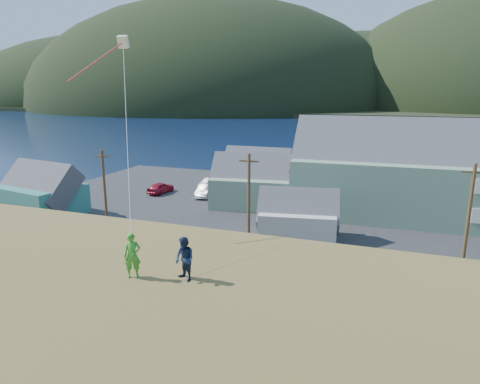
{
  "coord_description": "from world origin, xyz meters",
  "views": [
    {
      "loc": [
        6.8,
        -29.95,
        13.59
      ],
      "look_at": [
        0.12,
        -11.42,
        8.8
      ],
      "focal_mm": 32.0,
      "sensor_mm": 36.0,
      "label": 1
    }
  ],
  "objects_px": {
    "lodge": "(474,176)",
    "kite_flyer_green": "(132,256)",
    "shed_teal": "(40,191)",
    "shed_palegreen_near": "(256,183)",
    "kite_flyer_navy": "(185,259)",
    "shed_white": "(298,216)",
    "shed_palegreen_far": "(257,168)",
    "wharf": "(310,169)"
  },
  "relations": [
    {
      "from": "shed_white",
      "to": "lodge",
      "type": "bearing_deg",
      "value": 26.01
    },
    {
      "from": "lodge",
      "to": "shed_palegreen_near",
      "type": "relative_size",
      "value": 3.32
    },
    {
      "from": "wharf",
      "to": "shed_palegreen_far",
      "type": "distance_m",
      "value": 13.62
    },
    {
      "from": "wharf",
      "to": "kite_flyer_navy",
      "type": "distance_m",
      "value": 58.72
    },
    {
      "from": "lodge",
      "to": "kite_flyer_navy",
      "type": "distance_m",
      "value": 38.92
    },
    {
      "from": "shed_palegreen_near",
      "to": "kite_flyer_navy",
      "type": "distance_m",
      "value": 35.76
    },
    {
      "from": "lodge",
      "to": "kite_flyer_green",
      "type": "height_order",
      "value": "lodge"
    },
    {
      "from": "shed_teal",
      "to": "shed_palegreen_far",
      "type": "height_order",
      "value": "shed_teal"
    },
    {
      "from": "shed_teal",
      "to": "shed_palegreen_far",
      "type": "distance_m",
      "value": 28.58
    },
    {
      "from": "shed_white",
      "to": "kite_flyer_navy",
      "type": "height_order",
      "value": "kite_flyer_navy"
    },
    {
      "from": "wharf",
      "to": "kite_flyer_navy",
      "type": "height_order",
      "value": "kite_flyer_navy"
    },
    {
      "from": "shed_palegreen_near",
      "to": "kite_flyer_navy",
      "type": "xyz_separation_m",
      "value": [
        8.41,
        -34.38,
        5.14
      ]
    },
    {
      "from": "shed_palegreen_near",
      "to": "shed_palegreen_far",
      "type": "distance_m",
      "value": 11.65
    },
    {
      "from": "lodge",
      "to": "shed_palegreen_far",
      "type": "relative_size",
      "value": 3.77
    },
    {
      "from": "shed_teal",
      "to": "shed_white",
      "type": "height_order",
      "value": "shed_teal"
    },
    {
      "from": "wharf",
      "to": "shed_teal",
      "type": "distance_m",
      "value": 41.78
    },
    {
      "from": "wharf",
      "to": "shed_palegreen_near",
      "type": "distance_m",
      "value": 23.7
    },
    {
      "from": "shed_white",
      "to": "kite_flyer_green",
      "type": "height_order",
      "value": "kite_flyer_green"
    },
    {
      "from": "lodge",
      "to": "kite_flyer_navy",
      "type": "relative_size",
      "value": 24.12
    },
    {
      "from": "wharf",
      "to": "shed_white",
      "type": "xyz_separation_m",
      "value": [
        5.12,
        -33.09,
        1.78
      ]
    },
    {
      "from": "shed_white",
      "to": "kite_flyer_green",
      "type": "xyz_separation_m",
      "value": [
        -0.47,
        -25.19,
        5.77
      ]
    },
    {
      "from": "kite_flyer_green",
      "to": "lodge",
      "type": "bearing_deg",
      "value": 34.63
    },
    {
      "from": "lodge",
      "to": "shed_teal",
      "type": "distance_m",
      "value": 45.87
    },
    {
      "from": "wharf",
      "to": "kite_flyer_green",
      "type": "height_order",
      "value": "kite_flyer_green"
    },
    {
      "from": "shed_palegreen_far",
      "to": "wharf",
      "type": "bearing_deg",
      "value": 66.13
    },
    {
      "from": "shed_palegreen_far",
      "to": "kite_flyer_green",
      "type": "relative_size",
      "value": 6.13
    },
    {
      "from": "shed_palegreen_near",
      "to": "shed_palegreen_far",
      "type": "xyz_separation_m",
      "value": [
        -3.39,
        11.14,
        -0.31
      ]
    },
    {
      "from": "shed_palegreen_near",
      "to": "kite_flyer_navy",
      "type": "height_order",
      "value": "kite_flyer_navy"
    },
    {
      "from": "shed_palegreen_far",
      "to": "lodge",
      "type": "bearing_deg",
      "value": -20.33
    },
    {
      "from": "kite_flyer_navy",
      "to": "wharf",
      "type": "bearing_deg",
      "value": 123.59
    },
    {
      "from": "wharf",
      "to": "shed_white",
      "type": "distance_m",
      "value": 33.53
    },
    {
      "from": "shed_teal",
      "to": "shed_white",
      "type": "xyz_separation_m",
      "value": [
        28.36,
        1.56,
        -0.4
      ]
    },
    {
      "from": "lodge",
      "to": "kite_flyer_green",
      "type": "distance_m",
      "value": 39.99
    },
    {
      "from": "shed_teal",
      "to": "kite_flyer_green",
      "type": "relative_size",
      "value": 6.18
    },
    {
      "from": "shed_palegreen_far",
      "to": "kite_flyer_navy",
      "type": "distance_m",
      "value": 47.34
    },
    {
      "from": "shed_white",
      "to": "kite_flyer_green",
      "type": "relative_size",
      "value": 4.99
    },
    {
      "from": "shed_palegreen_near",
      "to": "kite_flyer_green",
      "type": "xyz_separation_m",
      "value": [
        6.61,
        -34.78,
        5.17
      ]
    },
    {
      "from": "shed_palegreen_near",
      "to": "shed_palegreen_far",
      "type": "bearing_deg",
      "value": 99.15
    },
    {
      "from": "shed_teal",
      "to": "shed_palegreen_far",
      "type": "xyz_separation_m",
      "value": [
        17.89,
        22.29,
        -0.12
      ]
    },
    {
      "from": "lodge",
      "to": "kite_flyer_navy",
      "type": "xyz_separation_m",
      "value": [
        -14.29,
        -36.08,
        3.03
      ]
    },
    {
      "from": "wharf",
      "to": "shed_palegreen_near",
      "type": "bearing_deg",
      "value": -94.78
    },
    {
      "from": "lodge",
      "to": "shed_palegreen_far",
      "type": "xyz_separation_m",
      "value": [
        -26.09,
        9.44,
        -2.42
      ]
    }
  ]
}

